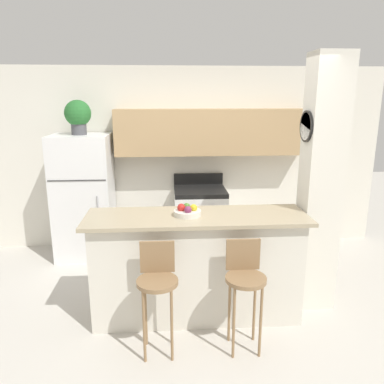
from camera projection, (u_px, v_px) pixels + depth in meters
ground_plane at (197, 315)px, 3.79m from camera, size 14.00×14.00×0.00m
wall_back at (195, 149)px, 5.28m from camera, size 5.60×0.38×2.55m
pillar_right at (320, 186)px, 3.72m from camera, size 0.38×0.32×2.55m
counter_bar at (197, 266)px, 3.66m from camera, size 2.11×0.63×1.06m
refrigerator at (84, 197)px, 5.03m from camera, size 0.75×0.67×1.67m
stove_range at (200, 220)px, 5.25m from camera, size 0.70×0.63×1.07m
bar_stool_left at (158, 283)px, 3.12m from camera, size 0.35×0.35×0.96m
bar_stool_right at (245, 280)px, 3.17m from camera, size 0.35×0.35×0.96m
potted_plant_on_fridge at (78, 115)px, 4.76m from camera, size 0.33×0.33×0.44m
fruit_bowl at (187, 211)px, 3.51m from camera, size 0.26×0.26×0.11m
trash_bin at (129, 247)px, 5.01m from camera, size 0.28×0.28×0.38m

